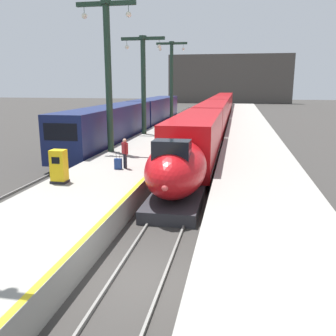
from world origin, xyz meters
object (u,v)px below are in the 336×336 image
Objects in this scene: highspeed_train_main at (217,112)px; regional_train_adjacent at (138,117)px; station_column_mid at (108,64)px; passenger_near_edge at (125,151)px; station_column_far at (143,76)px; rolling_suitcase at (118,164)px; ticket_machine_yellow at (59,168)px; station_column_distant at (172,74)px.

regional_train_adjacent is at bearing -126.58° from highspeed_train_main.
passenger_near_edge is at bearing -62.37° from station_column_mid.
regional_train_adjacent reaches higher than highspeed_train_main.
passenger_near_edge is at bearing -79.88° from station_column_far.
rolling_suitcase is 3.76m from ticket_machine_yellow.
station_column_mid reaches higher than station_column_distant.
regional_train_adjacent reaches higher than ticket_machine_yellow.
passenger_near_edge is at bearing 35.96° from rolling_suitcase.
station_column_far is 18.31m from ticket_machine_yellow.
station_column_mid reaches higher than rolling_suitcase.
highspeed_train_main is at bearing 77.24° from station_column_mid.
regional_train_adjacent is at bearing 96.20° from ticket_machine_yellow.
regional_train_adjacent is at bearing 102.30° from rolling_suitcase.
highspeed_train_main is 2.04× the size of regional_train_adjacent.
regional_train_adjacent is 23.61m from ticket_machine_yellow.
passenger_near_edge is at bearing -84.98° from station_column_distant.
station_column_distant is 5.84× the size of passenger_near_edge.
station_column_far is 15.49m from rolling_suitcase.
regional_train_adjacent is 10.41m from station_column_distant.
rolling_suitcase is at bearing -144.04° from passenger_near_edge.
station_column_mid is 24.09m from station_column_distant.
station_column_mid is (-5.90, -26.04, 4.98)m from highspeed_train_main.
station_column_distant is 32.84m from ticket_machine_yellow.
regional_train_adjacent is 21.66× the size of passenger_near_edge.
station_column_far is 5.51× the size of ticket_machine_yellow.
ticket_machine_yellow is (-2.19, -3.48, -0.25)m from passenger_near_edge.
highspeed_train_main is 75.91× the size of rolling_suitcase.
station_column_distant reaches higher than rolling_suitcase.
highspeed_train_main is at bearing 70.50° from station_column_far.
passenger_near_edge is 4.12m from ticket_machine_yellow.
station_column_mid is at bearing -90.00° from station_column_far.
station_column_mid is 1.00× the size of station_column_distant.
ticket_machine_yellow is (-1.86, -3.24, 0.44)m from rolling_suitcase.
station_column_mid is at bearing -81.73° from regional_train_adjacent.
station_column_far is 0.89× the size of station_column_distant.
station_column_mid is at bearing 113.42° from rolling_suitcase.
ticket_machine_yellow is at bearing -122.23° from passenger_near_edge.
station_column_distant reaches higher than regional_train_adjacent.
station_column_distant is 29.48m from passenger_near_edge.
ticket_machine_yellow is at bearing -83.80° from regional_train_adjacent.
station_column_distant is (-0.00, 24.09, -0.01)m from station_column_mid.
regional_train_adjacent reaches higher than rolling_suitcase.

